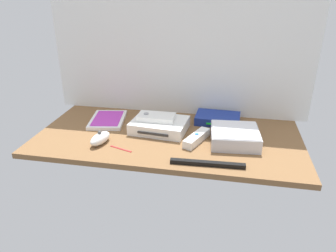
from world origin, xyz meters
The scene contains 11 objects.
ground_plane centered at (0.00, 0.00, -1.00)cm, with size 100.00×48.00×2.00cm, color brown.
back_wall centered at (0.00, 24.60, 32.00)cm, with size 110.00×1.20×64.00cm, color white.
game_console centered at (-4.16, 3.95, 2.20)cm, with size 22.44×18.01×4.40cm.
mini_computer centered at (24.89, -1.16, 2.64)cm, with size 18.34×18.34×5.30cm.
game_case centered at (-27.52, 8.64, 0.76)cm, with size 16.48×20.94×1.56cm.
network_router centered at (17.93, 16.43, 1.70)cm, with size 18.52×12.97×3.40cm.
remote_wand centered at (11.30, -3.18, 1.51)cm, with size 8.82×15.08×3.40cm.
remote_nunchuk centered at (-22.85, -11.15, 2.04)cm, with size 6.82×10.79×5.10cm.
remote_classic_pad centered at (-5.56, 4.36, 5.41)cm, with size 14.43×8.06×2.40cm.
sensor_bar centered at (16.54, -19.18, 0.70)cm, with size 24.00×1.80×1.40cm, color black.
stylus_pen centered at (-14.19, -13.90, 0.35)cm, with size 0.70×0.70×9.00cm, color red.
Camera 1 is at (20.94, -108.50, 53.55)cm, focal length 34.33 mm.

